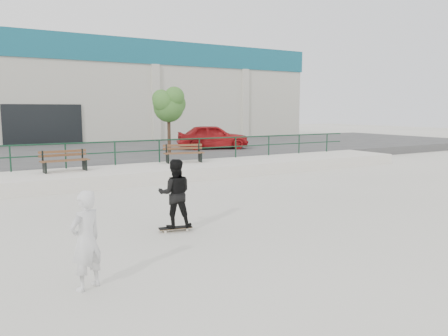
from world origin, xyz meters
TOP-DOWN VIEW (x-y plane):
  - ground at (0.00, 0.00)m, footprint 120.00×120.00m
  - ledge at (0.00, 9.50)m, footprint 30.00×3.00m
  - parking_strip at (0.00, 18.00)m, footprint 60.00×14.00m
  - railing at (-0.00, 10.80)m, footprint 28.00×0.06m
  - commercial_building at (-0.00, 31.99)m, footprint 44.20×16.33m
  - bench_left at (-1.20, 9.94)m, footprint 1.81×0.64m
  - bench_right at (3.94, 10.26)m, footprint 1.85×0.88m
  - tree at (4.91, 14.13)m, footprint 1.99×1.77m
  - red_car at (8.36, 15.64)m, footprint 4.62×3.02m
  - skateboard at (-0.19, 1.83)m, footprint 0.80×0.35m
  - standing_skater at (-0.19, 1.83)m, footprint 0.95×0.85m
  - seated_skater at (-2.76, -0.54)m, footprint 0.70×0.61m

SIDE VIEW (x-z plane):
  - ground at x=0.00m, z-range 0.00..0.00m
  - skateboard at x=-0.19m, z-range 0.03..0.12m
  - ledge at x=0.00m, z-range 0.00..0.50m
  - parking_strip at x=0.00m, z-range 0.00..0.50m
  - seated_skater at x=-2.76m, z-range 0.00..1.60m
  - standing_skater at x=-0.19m, z-range 0.09..1.71m
  - bench_left at x=-1.20m, z-range 0.50..1.31m
  - bench_right at x=3.94m, z-range 0.50..1.32m
  - red_car at x=8.36m, z-range 0.50..1.96m
  - railing at x=0.00m, z-range 0.73..1.76m
  - tree at x=4.91m, z-range 1.38..4.91m
  - commercial_building at x=0.00m, z-range 0.58..8.58m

